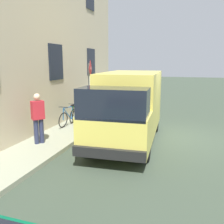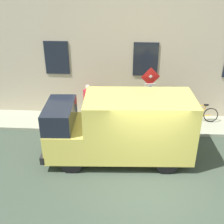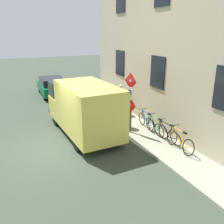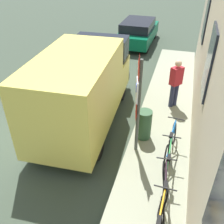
% 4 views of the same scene
% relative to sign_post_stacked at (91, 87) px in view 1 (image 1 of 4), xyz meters
% --- Properties ---
extents(ground_plane, '(80.00, 80.00, 0.00)m').
position_rel_sign_post_stacked_xyz_m(ground_plane, '(-3.48, 0.15, -1.85)').
color(ground_plane, '#364234').
extents(sidewalk_slab, '(1.73, 16.51, 0.14)m').
position_rel_sign_post_stacked_xyz_m(sidewalk_slab, '(0.66, 0.15, -1.78)').
color(sidewalk_slab, gray).
rests_on(sidewalk_slab, ground_plane).
extents(building_facade, '(0.75, 14.51, 8.97)m').
position_rel_sign_post_stacked_xyz_m(building_facade, '(1.88, 0.15, 2.63)').
color(building_facade, '#C0B092').
rests_on(building_facade, ground_plane).
extents(sign_post_stacked, '(0.20, 0.55, 2.72)m').
position_rel_sign_post_stacked_xyz_m(sign_post_stacked, '(0.00, 0.00, 0.00)').
color(sign_post_stacked, '#474C47').
rests_on(sign_post_stacked, sidewalk_slab).
extents(delivery_van, '(2.26, 5.42, 2.50)m').
position_rel_sign_post_stacked_xyz_m(delivery_van, '(-1.90, 1.07, -0.52)').
color(delivery_van, '#DFCE56').
rests_on(delivery_van, ground_plane).
extents(bicycle_orange, '(0.46, 1.72, 0.89)m').
position_rel_sign_post_stacked_xyz_m(bicycle_orange, '(0.98, -2.41, -1.34)').
color(bicycle_orange, black).
rests_on(bicycle_orange, sidewalk_slab).
extents(bicycle_black, '(0.46, 1.72, 0.89)m').
position_rel_sign_post_stacked_xyz_m(bicycle_black, '(0.98, -1.58, -1.34)').
color(bicycle_black, black).
rests_on(bicycle_black, sidewalk_slab).
extents(bicycle_green, '(0.46, 1.71, 0.89)m').
position_rel_sign_post_stacked_xyz_m(bicycle_green, '(0.98, -0.75, -1.34)').
color(bicycle_green, black).
rests_on(bicycle_green, sidewalk_slab).
extents(bicycle_blue, '(0.46, 1.71, 0.89)m').
position_rel_sign_post_stacked_xyz_m(bicycle_blue, '(0.98, 0.08, -1.34)').
color(bicycle_blue, black).
rests_on(bicycle_blue, sidewalk_slab).
extents(pedestrian, '(0.45, 0.47, 1.72)m').
position_rel_sign_post_stacked_xyz_m(pedestrian, '(0.84, 2.67, -0.78)').
color(pedestrian, '#262B47').
rests_on(pedestrian, sidewalk_slab).
extents(litter_bin, '(0.44, 0.44, 0.90)m').
position_rel_sign_post_stacked_xyz_m(litter_bin, '(0.15, 0.62, -1.26)').
color(litter_bin, '#2D5133').
rests_on(litter_bin, sidewalk_slab).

